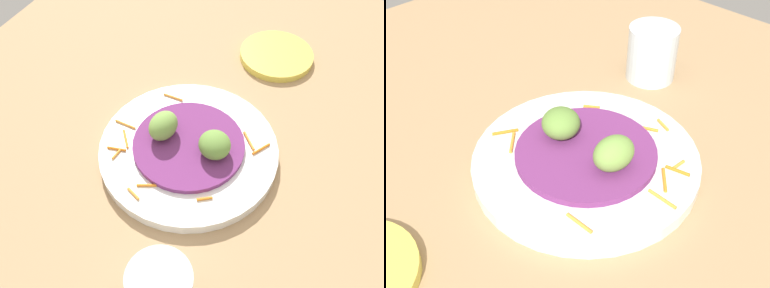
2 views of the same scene
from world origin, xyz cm
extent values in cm
cube|color=tan|center=(0.00, 0.00, 1.00)|extent=(110.00, 110.00, 2.00)
cylinder|color=white|center=(-2.35, 5.07, 2.94)|extent=(27.76, 27.76, 1.89)
cylinder|color=#702D6B|center=(-2.35, 5.07, 4.31)|extent=(17.29, 17.29, 0.85)
cylinder|color=orange|center=(5.97, 12.06, 4.09)|extent=(0.44, 3.54, 0.40)
cylinder|color=orange|center=(-7.70, 14.79, 4.09)|extent=(1.12, 2.99, 0.40)
cylinder|color=orange|center=(-5.39, 14.58, 4.09)|extent=(3.06, 2.70, 0.40)
cylinder|color=orange|center=(-11.48, 7.36, 4.09)|extent=(1.59, 2.76, 0.40)
cylinder|color=orange|center=(-8.61, 14.26, 4.09)|extent=(2.01, 0.58, 0.40)
cylinder|color=orange|center=(-9.90, -1.09, 4.09)|extent=(1.61, 2.08, 0.40)
cylinder|color=orange|center=(2.58, -2.99, 4.09)|extent=(2.98, 2.90, 0.40)
cylinder|color=orange|center=(-13.53, 8.35, 4.09)|extent=(1.27, 2.41, 0.40)
cylinder|color=orange|center=(-2.83, 16.19, 4.09)|extent=(0.49, 3.72, 0.40)
cylinder|color=orange|center=(1.88, -5.26, 4.09)|extent=(3.11, 2.02, 0.40)
ellipsoid|color=#759E47|center=(-2.43, 9.31, 6.76)|extent=(5.61, 4.50, 4.04)
ellipsoid|color=olive|center=(-2.27, 0.84, 6.55)|extent=(6.93, 6.93, 3.62)
cylinder|color=#E0CC4C|center=(25.79, 0.26, 2.67)|extent=(13.91, 13.91, 1.33)
camera|label=1|loc=(-37.48, -12.35, 54.02)|focal=38.47mm
camera|label=2|loc=(28.34, 33.84, 41.59)|focal=43.34mm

